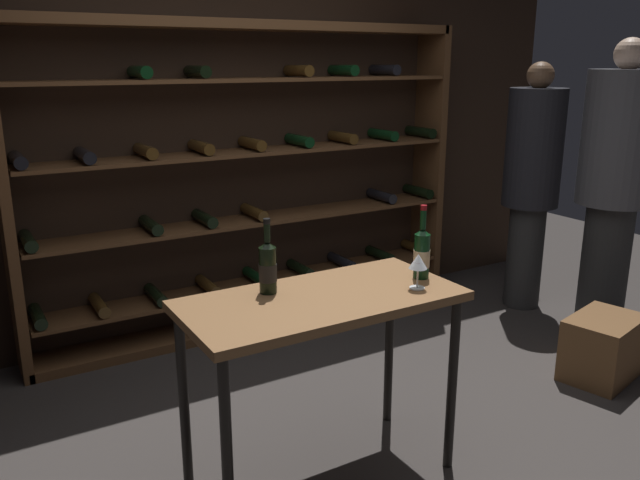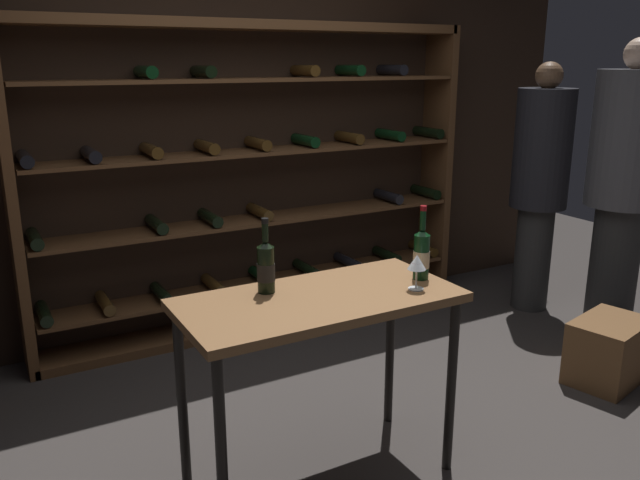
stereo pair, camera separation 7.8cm
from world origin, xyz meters
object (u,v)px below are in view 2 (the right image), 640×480
wine_bottle_gold_foil (266,266)px  wine_glass_stemmed_center (417,264)px  wine_rack (260,183)px  person_bystander_red_print (626,172)px  person_guest_blue_shirt (540,177)px  wine_crate (608,351)px  tasting_table (319,319)px  wine_bottle_green_slim (421,254)px

wine_bottle_gold_foil → wine_glass_stemmed_center: 0.65m
wine_rack → wine_bottle_gold_foil: (-0.69, -1.61, -0.03)m
person_bystander_red_print → person_guest_blue_shirt: bearing=40.5°
person_guest_blue_shirt → wine_bottle_gold_foil: person_guest_blue_shirt is taller
wine_crate → wine_rack: bearing=128.4°
tasting_table → wine_glass_stemmed_center: size_ratio=7.64×
wine_bottle_gold_foil → person_guest_blue_shirt: bearing=19.0°
person_guest_blue_shirt → wine_bottle_gold_foil: (-2.63, -0.91, -0.02)m
wine_bottle_green_slim → wine_glass_stemmed_center: (-0.11, -0.11, -0.00)m
wine_bottle_gold_foil → wine_bottle_green_slim: (0.69, -0.18, 0.00)m
wine_rack → wine_bottle_green_slim: size_ratio=9.24×
wine_rack → tasting_table: (-0.52, -1.77, -0.25)m
person_bystander_red_print → wine_glass_stemmed_center: size_ratio=12.68×
wine_bottle_gold_foil → wine_bottle_green_slim: bearing=-15.0°
wine_rack → person_bystander_red_print: bearing=-27.4°
person_guest_blue_shirt → wine_crate: 1.46m
wine_rack → wine_crate: (1.42, -1.80, -0.84)m
tasting_table → person_guest_blue_shirt: (2.45, 1.06, 0.24)m
wine_bottle_green_slim → wine_crate: bearing=0.0°
person_guest_blue_shirt → wine_crate: person_guest_blue_shirt is taller
tasting_table → wine_crate: size_ratio=2.50×
person_guest_blue_shirt → wine_bottle_green_slim: bearing=117.7°
wine_rack → tasting_table: bearing=-106.3°
person_bystander_red_print → wine_bottle_gold_foil: person_bystander_red_print is taller
wine_rack → wine_crate: 2.44m
tasting_table → wine_crate: 2.03m
wine_rack → wine_crate: size_ratio=6.57×
wine_bottle_gold_foil → wine_bottle_green_slim: wine_bottle_green_slim is taller
person_bystander_red_print → wine_crate: bearing=132.4°
wine_glass_stemmed_center → person_bystander_red_print: bearing=17.2°
wine_rack → person_guest_blue_shirt: (1.93, -0.71, -0.01)m
tasting_table → wine_bottle_gold_foil: size_ratio=3.66×
tasting_table → wine_crate: bearing=-0.8°
wine_rack → person_bystander_red_print: size_ratio=1.58×
person_bystander_red_print → wine_crate: 1.38m
person_guest_blue_shirt → wine_crate: bearing=153.3°
wine_bottle_gold_foil → wine_bottle_green_slim: size_ratio=0.96×
wine_crate → wine_bottle_gold_foil: (-2.12, 0.18, 0.81)m
wine_bottle_green_slim → wine_glass_stemmed_center: size_ratio=2.17×
person_guest_blue_shirt → wine_crate: size_ratio=3.82×
tasting_table → wine_bottle_green_slim: (0.52, -0.03, 0.22)m
person_guest_blue_shirt → wine_bottle_gold_foil: size_ratio=5.60×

